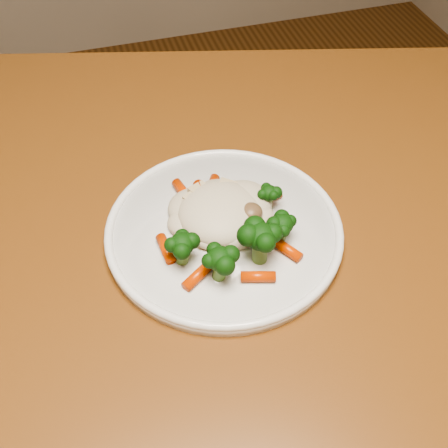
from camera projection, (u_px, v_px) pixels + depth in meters
name	position (u px, v px, depth m)	size (l,w,h in m)	color
dining_table	(259.00, 286.00, 0.72)	(1.41, 1.12, 0.75)	brown
plate	(224.00, 232.00, 0.65)	(0.27, 0.27, 0.01)	white
meal	(228.00, 220.00, 0.62)	(0.16, 0.18, 0.05)	beige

